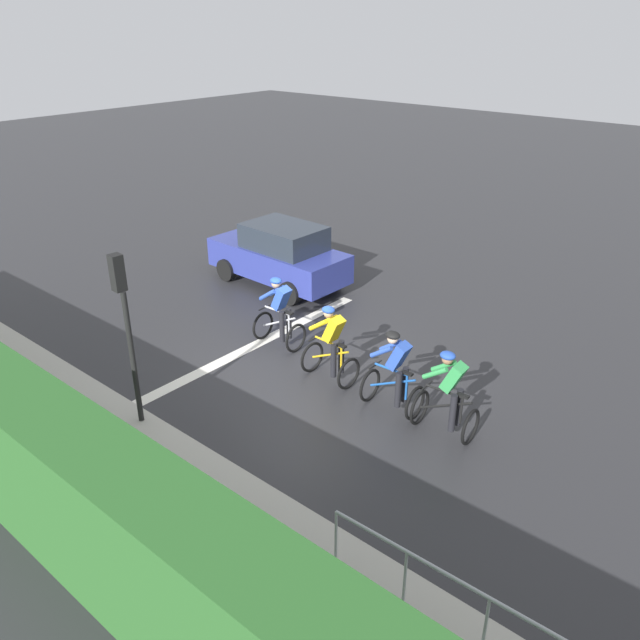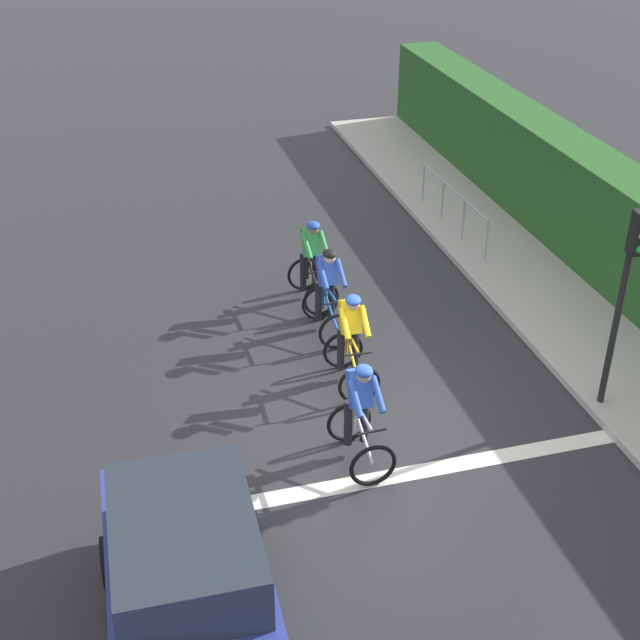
{
  "view_description": "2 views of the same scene",
  "coord_description": "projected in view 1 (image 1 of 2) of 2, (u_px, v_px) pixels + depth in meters",
  "views": [
    {
      "loc": [
        8.92,
        8.28,
        6.9
      ],
      "look_at": [
        -0.51,
        0.25,
        0.94
      ],
      "focal_mm": 35.65,
      "sensor_mm": 36.0,
      "label": 1
    },
    {
      "loc": [
        -3.48,
        -9.98,
        8.05
      ],
      "look_at": [
        -0.38,
        1.29,
        1.11
      ],
      "focal_mm": 48.82,
      "sensor_mm": 36.0,
      "label": 2
    }
  ],
  "objects": [
    {
      "name": "traffic_light_near_crossing",
      "position": [
        125.0,
        317.0,
        10.91
      ],
      "size": [
        0.21,
        0.31,
        3.34
      ],
      "color": "black",
      "rests_on": "ground"
    },
    {
      "name": "cyclist_lead",
      "position": [
        449.0,
        396.0,
        11.26
      ],
      "size": [
        0.74,
        1.11,
        1.66
      ],
      "color": "black",
      "rests_on": "ground"
    },
    {
      "name": "pedestrian_railing_kerbside",
      "position": [
        445.0,
        588.0,
        7.52
      ],
      "size": [
        0.12,
        3.31,
        1.03
      ],
      "color": "#999EA3",
      "rests_on": "ground"
    },
    {
      "name": "hedge_wall",
      "position": [
        100.0,
        511.0,
        8.22
      ],
      "size": [
        1.1,
        23.45,
        2.21
      ],
      "primitive_type": "cube",
      "color": "#265623",
      "rests_on": "ground"
    },
    {
      "name": "cyclist_second",
      "position": [
        395.0,
        374.0,
        11.96
      ],
      "size": [
        0.71,
        1.1,
        1.66
      ],
      "color": "black",
      "rests_on": "ground"
    },
    {
      "name": "sidewalk_kerb",
      "position": [
        181.0,
        522.0,
        9.5
      ],
      "size": [
        2.8,
        23.45,
        0.12
      ],
      "primitive_type": "cube",
      "color": "#ADA89E",
      "rests_on": "ground"
    },
    {
      "name": "stone_wall_low",
      "position": [
        128.0,
        549.0,
        8.81
      ],
      "size": [
        0.44,
        23.45,
        0.43
      ],
      "primitive_type": "cube",
      "color": "tan",
      "rests_on": "ground"
    },
    {
      "name": "cyclist_mid",
      "position": [
        332.0,
        346.0,
        12.96
      ],
      "size": [
        0.73,
        1.11,
        1.66
      ],
      "color": "black",
      "rests_on": "ground"
    },
    {
      "name": "ground_plane",
      "position": [
        296.0,
        363.0,
        13.95
      ],
      "size": [
        80.0,
        80.0,
        0.0
      ],
      "primitive_type": "plane",
      "color": "#28282B"
    },
    {
      "name": "road_marking_stop_line",
      "position": [
        255.0,
        345.0,
        14.7
      ],
      "size": [
        7.0,
        0.3,
        0.01
      ],
      "primitive_type": "cube",
      "color": "silver",
      "rests_on": "ground"
    },
    {
      "name": "cyclist_fourth",
      "position": [
        280.0,
        314.0,
        14.35
      ],
      "size": [
        0.71,
        1.1,
        1.66
      ],
      "color": "black",
      "rests_on": "ground"
    },
    {
      "name": "car_navy",
      "position": [
        280.0,
        255.0,
        17.7
      ],
      "size": [
        1.96,
        4.14,
        1.76
      ],
      "color": "navy",
      "rests_on": "ground"
    }
  ]
}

